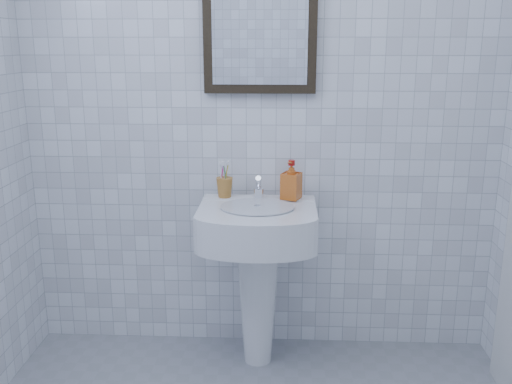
{
  "coord_description": "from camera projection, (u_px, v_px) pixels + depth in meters",
  "views": [
    {
      "loc": [
        0.1,
        -1.41,
        1.47
      ],
      "look_at": [
        -0.01,
        0.86,
        0.86
      ],
      "focal_mm": 40.0,
      "sensor_mm": 36.0,
      "label": 1
    }
  ],
  "objects": [
    {
      "name": "soap_dispenser",
      "position": [
        291.0,
        180.0,
        2.56
      ],
      "size": [
        0.1,
        0.11,
        0.18
      ],
      "primitive_type": "imported",
      "rotation": [
        0.0,
        0.0,
        -0.39
      ],
      "color": "#C23E13",
      "rests_on": "washbasin"
    },
    {
      "name": "wall_back",
      "position": [
        261.0,
        91.0,
        2.58
      ],
      "size": [
        2.2,
        0.02,
        2.5
      ],
      "primitive_type": "cube",
      "color": "silver",
      "rests_on": "ground"
    },
    {
      "name": "toothbrush_cup",
      "position": [
        225.0,
        187.0,
        2.6
      ],
      "size": [
        0.09,
        0.09,
        0.09
      ],
      "primitive_type": null,
      "rotation": [
        0.0,
        0.0,
        0.24
      ],
      "color": "#B2742E",
      "rests_on": "washbasin"
    },
    {
      "name": "faucet",
      "position": [
        259.0,
        189.0,
        2.57
      ],
      "size": [
        0.05,
        0.1,
        0.12
      ],
      "color": "white",
      "rests_on": "washbasin"
    },
    {
      "name": "washbasin",
      "position": [
        258.0,
        258.0,
        2.56
      ],
      "size": [
        0.51,
        0.37,
        0.78
      ],
      "color": "white",
      "rests_on": "ground"
    },
    {
      "name": "wall_mirror",
      "position": [
        260.0,
        22.0,
        2.48
      ],
      "size": [
        0.5,
        0.04,
        0.62
      ],
      "color": "black",
      "rests_on": "wall_back"
    }
  ]
}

